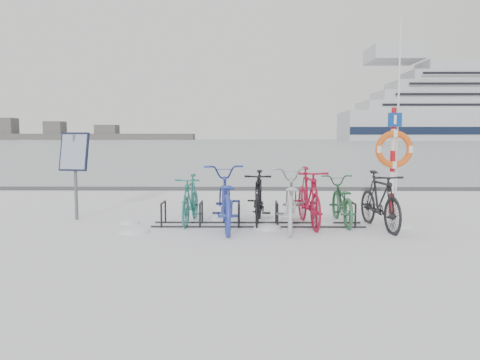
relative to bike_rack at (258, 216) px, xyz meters
name	(u,v)px	position (x,y,z in m)	size (l,w,h in m)	color
ground	(258,226)	(0.00, 0.00, -0.18)	(900.00, 900.00, 0.00)	white
ice_sheet	(246,142)	(0.00, 155.00, -0.17)	(400.00, 298.00, 0.02)	#A9B6BF
quay_edge	(253,189)	(0.00, 5.90, -0.13)	(400.00, 0.25, 0.10)	#3F3F42
bike_rack	(258,216)	(0.00, 0.00, 0.00)	(4.00, 0.48, 0.46)	black
info_board	(74,157)	(-3.69, 0.59, 1.10)	(0.62, 0.33, 1.78)	#595B5E
lifebuoy_station	(394,150)	(2.96, 1.33, 1.23)	(0.81, 0.23, 4.20)	#A90D18
shoreline	(35,135)	(-122.02, 260.00, 2.61)	(180.00, 12.00, 9.50)	#4C4C4C
bike_0	(190,198)	(-1.31, 0.28, 0.31)	(0.46, 1.64, 0.99)	#237365
bike_1	(225,196)	(-0.62, -0.18, 0.40)	(0.78, 2.23, 1.17)	#293AA0
bike_2	(259,196)	(0.02, 0.31, 0.35)	(0.50, 1.78, 1.07)	black
bike_3	(290,198)	(0.59, -0.21, 0.38)	(0.75, 2.15, 1.13)	#B2B6BA
bike_4	(309,195)	(0.97, 0.06, 0.39)	(0.54, 1.91, 1.15)	#A40E2C
bike_5	(341,199)	(1.64, 0.31, 0.29)	(0.63, 1.81, 0.95)	#295F3A
bike_6	(380,199)	(2.24, -0.22, 0.37)	(0.51, 1.82, 1.10)	black
snow_drifts	(248,225)	(-0.20, 0.01, -0.18)	(5.61, 1.88, 0.19)	white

